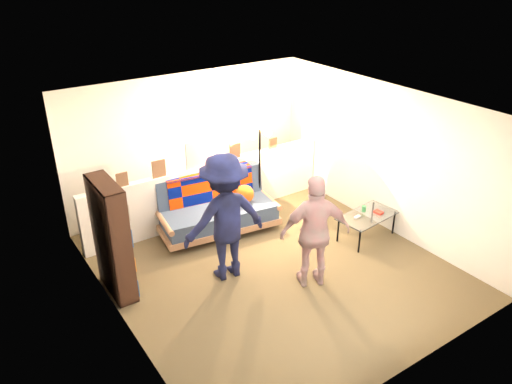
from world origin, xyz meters
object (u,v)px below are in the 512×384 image
Objects in this scene: coffee_table at (368,216)px; floor_lamp at (260,151)px; bookshelf at (112,242)px; person_left at (225,218)px; futon_sofa at (217,208)px; person_right at (315,232)px.

floor_lamp is at bearing 119.84° from coffee_table.
floor_lamp is (2.87, 0.75, 0.41)m from bookshelf.
floor_lamp is 0.89× the size of person_left.
bookshelf reaches higher than futon_sofa.
bookshelf is at bearing -161.24° from futon_sofa.
person_left is (-0.54, -1.18, 0.54)m from futon_sofa.
person_left reaches higher than coffee_table.
futon_sofa is 1.97× the size of coffee_table.
bookshelf is 1.52m from person_left.
floor_lamp reaches higher than coffee_table.
person_right is at bearing -163.02° from coffee_table.
person_right is (0.89, -0.86, -0.11)m from person_left.
floor_lamp is at bearing 5.39° from futon_sofa.
person_right is (-0.55, -2.12, -0.35)m from floor_lamp.
floor_lamp is (0.90, 0.08, 0.78)m from futon_sofa.
coffee_table is 2.49m from person_left.
futon_sofa is 1.19m from floor_lamp.
bookshelf is 1.58× the size of coffee_table.
coffee_table is 1.63m from person_right.
coffee_table is at bearing -138.86° from person_right.
coffee_table is 2.07m from floor_lamp.
person_left is at bearing -19.84° from person_right.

